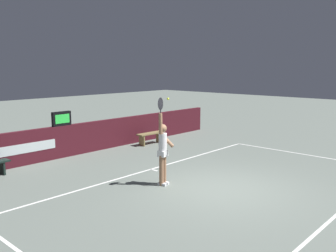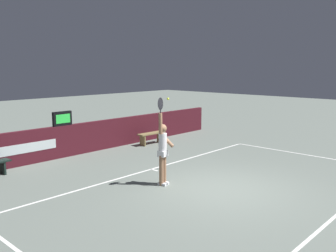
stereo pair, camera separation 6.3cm
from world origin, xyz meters
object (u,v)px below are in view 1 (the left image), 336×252
at_px(speed_display, 61,119).
at_px(tennis_ball, 168,99).
at_px(tennis_player, 163,149).
at_px(courtside_bench_near, 151,136).

bearing_deg(speed_display, tennis_ball, -86.67).
relative_size(speed_display, tennis_player, 0.29).
distance_m(tennis_ball, courtside_bench_near, 5.77).
bearing_deg(speed_display, tennis_player, -87.93).
relative_size(tennis_player, courtside_bench_near, 1.89).
bearing_deg(tennis_player, courtside_bench_near, 48.73).
height_order(tennis_player, courtside_bench_near, tennis_player).
bearing_deg(tennis_ball, speed_display, 93.33).
bearing_deg(tennis_ball, courtside_bench_near, 50.29).
relative_size(tennis_ball, courtside_bench_near, 0.05).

